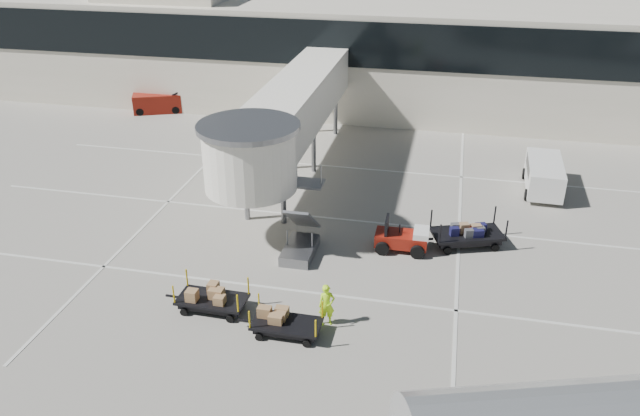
% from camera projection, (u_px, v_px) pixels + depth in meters
% --- Properties ---
extents(ground, '(140.00, 140.00, 0.00)m').
position_uv_depth(ground, '(304.00, 321.00, 25.13)').
color(ground, '#9F9B8E').
rests_on(ground, ground).
extents(lane_markings, '(40.00, 30.00, 0.02)m').
position_uv_depth(lane_markings, '(333.00, 215.00, 33.40)').
color(lane_markings, silver).
rests_on(lane_markings, ground).
extents(terminal, '(64.00, 12.11, 15.20)m').
position_uv_depth(terminal, '(388.00, 54.00, 49.51)').
color(terminal, beige).
rests_on(terminal, ground).
extents(jet_bridge, '(5.70, 20.40, 6.03)m').
position_uv_depth(jet_bridge, '(286.00, 118.00, 34.68)').
color(jet_bridge, white).
rests_on(jet_bridge, ground).
extents(baggage_tug, '(2.55, 1.63, 1.65)m').
position_uv_depth(baggage_tug, '(403.00, 239.00, 29.93)').
color(baggage_tug, maroon).
rests_on(baggage_tug, ground).
extents(suitcase_cart, '(4.23, 2.71, 1.63)m').
position_uv_depth(suitcase_cart, '(468.00, 234.00, 30.39)').
color(suitcase_cart, black).
rests_on(suitcase_cart, ground).
extents(box_cart_near, '(3.32, 1.35, 1.30)m').
position_uv_depth(box_cart_near, '(287.00, 324.00, 24.16)').
color(box_cart_near, black).
rests_on(box_cart_near, ground).
extents(box_cart_far, '(3.52, 1.47, 1.37)m').
position_uv_depth(box_cart_far, '(212.00, 300.00, 25.56)').
color(box_cart_far, black).
rests_on(box_cart_far, ground).
extents(ground_worker, '(0.77, 0.64, 1.80)m').
position_uv_depth(ground_worker, '(327.00, 305.00, 24.56)').
color(ground_worker, '#ABEC18').
rests_on(ground_worker, ground).
extents(minivan, '(2.18, 4.71, 1.76)m').
position_uv_depth(minivan, '(544.00, 173.00, 35.89)').
color(minivan, silver).
rests_on(minivan, ground).
extents(belt_loader, '(4.23, 2.86, 1.91)m').
position_uv_depth(belt_loader, '(158.00, 103.00, 49.15)').
color(belt_loader, maroon).
rests_on(belt_loader, ground).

